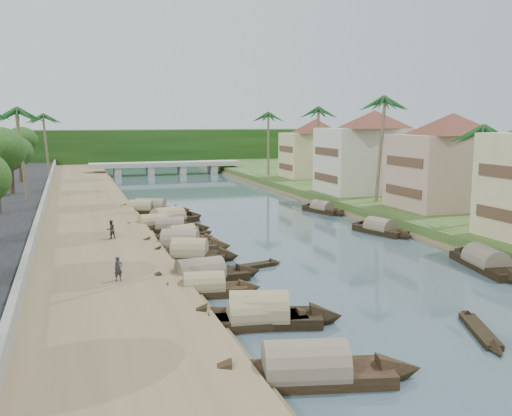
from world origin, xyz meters
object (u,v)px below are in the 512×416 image
object	(u,v)px
sampan_1	(259,316)
person_near	(118,269)
bridge	(166,166)
sampan_0	(305,372)

from	to	relation	value
sampan_1	person_near	distance (m)	9.71
bridge	sampan_0	bearing A→B (deg)	-95.84
person_near	bridge	bearing A→B (deg)	53.73
bridge	sampan_1	xyz separation A→B (m)	(-8.70, -81.43, -1.30)
sampan_0	sampan_1	distance (m)	6.67
sampan_0	person_near	xyz separation A→B (m)	(-5.92, 14.03, 1.10)
bridge	sampan_1	bearing A→B (deg)	-96.10
sampan_1	person_near	bearing A→B (deg)	146.17
bridge	sampan_0	distance (m)	88.56
bridge	sampan_0	size ratio (longest dim) A/B	2.85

